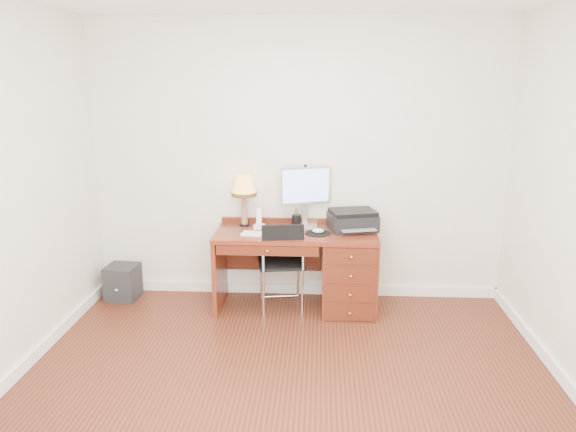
# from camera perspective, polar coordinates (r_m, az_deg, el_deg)

# --- Properties ---
(ground) EXTENTS (4.00, 4.00, 0.00)m
(ground) POSITION_cam_1_polar(r_m,az_deg,el_deg) (4.24, -0.10, -16.72)
(ground) COLOR #3F190E
(ground) RESTS_ON ground
(room_shell) EXTENTS (4.00, 4.00, 4.00)m
(room_shell) POSITION_cam_1_polar(r_m,az_deg,el_deg) (4.76, 0.37, -12.29)
(room_shell) COLOR silver
(room_shell) RESTS_ON ground
(desk) EXTENTS (1.50, 0.67, 0.75)m
(desk) POSITION_cam_1_polar(r_m,az_deg,el_deg) (5.33, 4.29, -5.13)
(desk) COLOR maroon
(desk) RESTS_ON ground
(monitor) EXTENTS (0.48, 0.24, 0.57)m
(monitor) POSITION_cam_1_polar(r_m,az_deg,el_deg) (5.37, 1.86, 2.77)
(monitor) COLOR silver
(monitor) RESTS_ON desk
(keyboard) EXTENTS (0.45, 0.19, 0.02)m
(keyboard) POSITION_cam_1_polar(r_m,az_deg,el_deg) (5.11, -2.29, -1.88)
(keyboard) COLOR white
(keyboard) RESTS_ON desk
(mouse_pad) EXTENTS (0.24, 0.24, 0.05)m
(mouse_pad) POSITION_cam_1_polar(r_m,az_deg,el_deg) (5.17, 3.07, -1.65)
(mouse_pad) COLOR black
(mouse_pad) RESTS_ON desk
(printer) EXTENTS (0.49, 0.42, 0.19)m
(printer) POSITION_cam_1_polar(r_m,az_deg,el_deg) (5.31, 6.58, -0.41)
(printer) COLOR black
(printer) RESTS_ON desk
(leg_lamp) EXTENTS (0.24, 0.24, 0.50)m
(leg_lamp) POSITION_cam_1_polar(r_m,az_deg,el_deg) (5.37, -4.50, 2.78)
(leg_lamp) COLOR black
(leg_lamp) RESTS_ON desk
(phone) EXTENTS (0.11, 0.11, 0.20)m
(phone) POSITION_cam_1_polar(r_m,az_deg,el_deg) (5.32, -2.93, -0.69)
(phone) COLOR white
(phone) RESTS_ON desk
(pen_cup) EXTENTS (0.09, 0.09, 0.11)m
(pen_cup) POSITION_cam_1_polar(r_m,az_deg,el_deg) (5.40, 0.86, -0.47)
(pen_cup) COLOR black
(pen_cup) RESTS_ON desk
(chair) EXTENTS (0.48, 0.48, 0.89)m
(chair) POSITION_cam_1_polar(r_m,az_deg,el_deg) (5.15, -0.75, -4.30)
(chair) COLOR black
(chair) RESTS_ON ground
(equipment_box) EXTENTS (0.32, 0.32, 0.34)m
(equipment_box) POSITION_cam_1_polar(r_m,az_deg,el_deg) (5.84, -16.44, -6.47)
(equipment_box) COLOR black
(equipment_box) RESTS_ON ground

